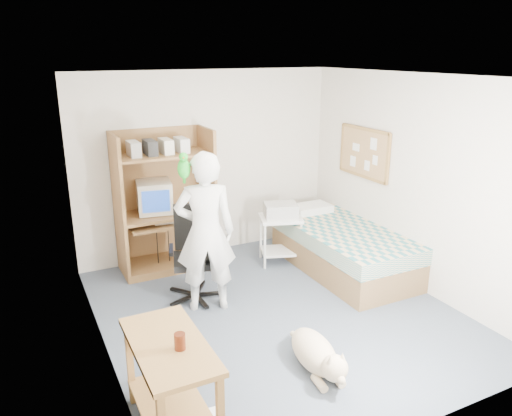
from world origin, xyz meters
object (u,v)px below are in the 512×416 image
at_px(person, 205,232).
at_px(office_chair, 194,266).
at_px(bed, 343,248).
at_px(printer_cart, 280,232).
at_px(computer_hutch, 165,207).
at_px(dog, 317,354).
at_px(side_desk, 171,374).

bearing_deg(person, office_chair, -66.74).
relative_size(bed, printer_cart, 3.12).
distance_m(office_chair, printer_cart, 1.41).
height_order(bed, printer_cart, bed).
relative_size(computer_hutch, office_chair, 1.70).
bearing_deg(dog, bed, 54.70).
bearing_deg(printer_cart, dog, -92.59).
bearing_deg(person, bed, -158.33).
relative_size(computer_hutch, bed, 0.89).
bearing_deg(bed, person, -175.43).
relative_size(bed, person, 1.15).
bearing_deg(office_chair, person, -66.74).
height_order(bed, dog, bed).
relative_size(computer_hutch, dog, 1.80).
distance_m(person, printer_cart, 1.57).
height_order(bed, office_chair, office_chair).
bearing_deg(person, dog, 123.64).
bearing_deg(printer_cart, office_chair, -144.54).
distance_m(side_desk, printer_cart, 3.26).
bearing_deg(computer_hutch, bed, -29.29).
bearing_deg(computer_hutch, person, -86.93).
bearing_deg(office_chair, computer_hutch, 109.19).
bearing_deg(office_chair, dog, -58.05).
distance_m(bed, person, 2.03).
relative_size(dog, printer_cart, 1.54).
height_order(office_chair, person, person).
xyz_separation_m(side_desk, office_chair, (0.89, 1.97, -0.11)).
bearing_deg(bed, side_desk, -147.50).
xyz_separation_m(office_chair, printer_cart, (1.35, 0.41, 0.05)).
bearing_deg(office_chair, side_desk, -97.14).
height_order(computer_hutch, dog, computer_hutch).
bearing_deg(person, computer_hutch, -69.83).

